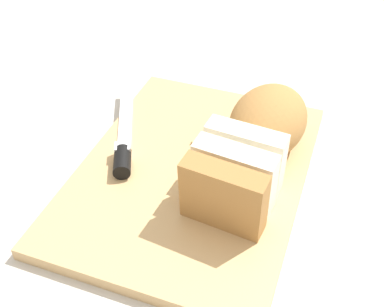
# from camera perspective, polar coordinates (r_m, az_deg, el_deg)

# --- Properties ---
(ground_plane) EXTENTS (3.00, 3.00, 0.00)m
(ground_plane) POSITION_cam_1_polar(r_m,az_deg,el_deg) (0.72, 0.00, -2.96)
(ground_plane) COLOR beige
(cutting_board) EXTENTS (0.44, 0.32, 0.02)m
(cutting_board) POSITION_cam_1_polar(r_m,az_deg,el_deg) (0.72, 0.00, -2.41)
(cutting_board) COLOR tan
(cutting_board) RESTS_ON ground_plane
(bread_loaf) EXTENTS (0.28, 0.13, 0.09)m
(bread_loaf) POSITION_cam_1_polar(r_m,az_deg,el_deg) (0.69, 7.60, 1.58)
(bread_loaf) COLOR #A8753D
(bread_loaf) RESTS_ON cutting_board
(bread_knife) EXTENTS (0.23, 0.12, 0.03)m
(bread_knife) POSITION_cam_1_polar(r_m,az_deg,el_deg) (0.73, -8.09, 0.50)
(bread_knife) COLOR silver
(bread_knife) RESTS_ON cutting_board
(crumb_near_knife) EXTENTS (0.01, 0.01, 0.01)m
(crumb_near_knife) POSITION_cam_1_polar(r_m,az_deg,el_deg) (0.75, 0.04, 1.25)
(crumb_near_knife) COLOR tan
(crumb_near_knife) RESTS_ON cutting_board
(crumb_near_loaf) EXTENTS (0.01, 0.01, 0.01)m
(crumb_near_loaf) POSITION_cam_1_polar(r_m,az_deg,el_deg) (0.69, 0.97, -2.75)
(crumb_near_loaf) COLOR tan
(crumb_near_loaf) RESTS_ON cutting_board
(crumb_stray_left) EXTENTS (0.01, 0.01, 0.01)m
(crumb_stray_left) POSITION_cam_1_polar(r_m,az_deg,el_deg) (0.68, 0.15, -3.50)
(crumb_stray_left) COLOR tan
(crumb_stray_left) RESTS_ON cutting_board
(crumb_stray_right) EXTENTS (0.00, 0.00, 0.00)m
(crumb_stray_right) POSITION_cam_1_polar(r_m,az_deg,el_deg) (0.66, -0.97, -5.28)
(crumb_stray_right) COLOR tan
(crumb_stray_right) RESTS_ON cutting_board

